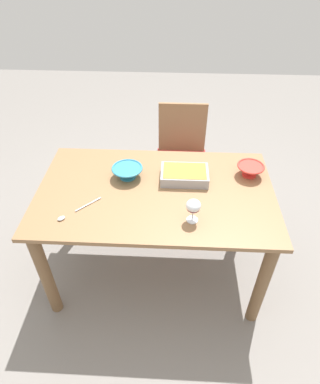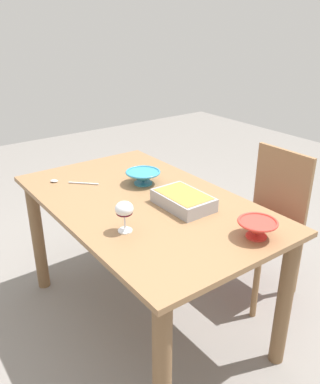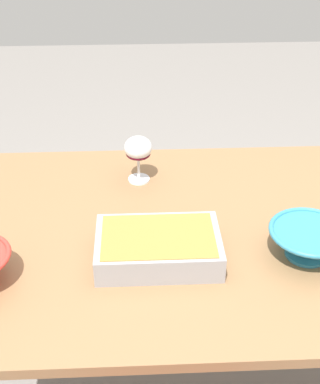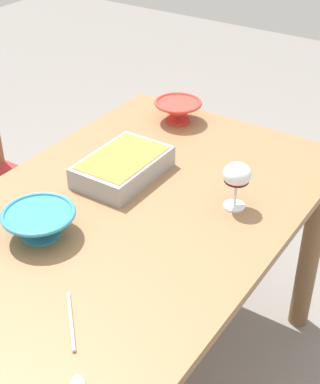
# 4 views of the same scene
# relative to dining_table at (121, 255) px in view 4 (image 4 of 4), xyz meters

# --- Properties ---
(dining_table) EXTENTS (1.45, 0.87, 0.77)m
(dining_table) POSITION_rel_dining_table_xyz_m (0.00, 0.00, 0.00)
(dining_table) COLOR olive
(dining_table) RESTS_ON ground_plane
(wine_glass) EXTENTS (0.08, 0.08, 0.14)m
(wine_glass) POSITION_rel_dining_table_xyz_m (-0.22, 0.25, 0.24)
(wine_glass) COLOR white
(wine_glass) RESTS_ON dining_table
(casserole_dish) EXTENTS (0.30, 0.19, 0.07)m
(casserole_dish) POSITION_rel_dining_table_xyz_m (-0.18, -0.12, 0.18)
(casserole_dish) COLOR #99999E
(casserole_dish) RESTS_ON dining_table
(mixing_bowl) EXTENTS (0.17, 0.17, 0.08)m
(mixing_bowl) POSITION_rel_dining_table_xyz_m (-0.59, -0.18, 0.19)
(mixing_bowl) COLOR red
(mixing_bowl) RESTS_ON dining_table
(small_bowl) EXTENTS (0.20, 0.20, 0.08)m
(small_bowl) POSITION_rel_dining_table_xyz_m (0.18, -0.12, 0.18)
(small_bowl) COLOR teal
(small_bowl) RESTS_ON dining_table
(serving_spoon) EXTENTS (0.21, 0.21, 0.01)m
(serving_spoon) POSITION_rel_dining_table_xyz_m (0.46, 0.23, 0.15)
(serving_spoon) COLOR silver
(serving_spoon) RESTS_ON dining_table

